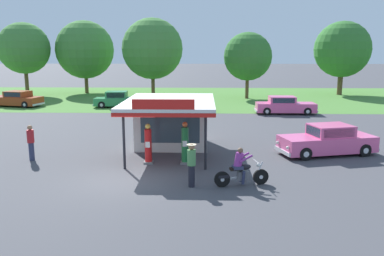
% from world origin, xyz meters
% --- Properties ---
extents(ground_plane, '(300.00, 300.00, 0.00)m').
position_xyz_m(ground_plane, '(0.00, 0.00, 0.00)').
color(ground_plane, '#424247').
extents(grass_verge_strip, '(120.00, 24.00, 0.01)m').
position_xyz_m(grass_verge_strip, '(0.00, 30.00, 0.00)').
color(grass_verge_strip, '#477A33').
rests_on(grass_verge_strip, ground).
extents(service_station_kiosk, '(4.61, 6.66, 3.27)m').
position_xyz_m(service_station_kiosk, '(1.63, 5.64, 1.66)').
color(service_station_kiosk, silver).
rests_on(service_station_kiosk, ground).
extents(gas_pump_nearside, '(0.44, 0.44, 1.94)m').
position_xyz_m(gas_pump_nearside, '(0.74, 2.50, 0.89)').
color(gas_pump_nearside, slate).
rests_on(gas_pump_nearside, ground).
extents(gas_pump_offside, '(0.44, 0.44, 2.05)m').
position_xyz_m(gas_pump_offside, '(2.51, 2.50, 0.94)').
color(gas_pump_offside, slate).
rests_on(gas_pump_offside, ground).
extents(motorcycle_with_rider, '(2.23, 0.79, 1.58)m').
position_xyz_m(motorcycle_with_rider, '(4.90, -0.61, 0.65)').
color(motorcycle_with_rider, black).
rests_on(motorcycle_with_rider, ground).
extents(featured_classic_sedan, '(5.35, 2.97, 1.57)m').
position_xyz_m(featured_classic_sedan, '(9.87, 4.47, 0.71)').
color(featured_classic_sedan, '#E55993').
rests_on(featured_classic_sedan, ground).
extents(parked_car_second_row_spare, '(5.42, 2.72, 1.46)m').
position_xyz_m(parked_car_second_row_spare, '(1.37, 19.44, 0.67)').
color(parked_car_second_row_spare, red).
rests_on(parked_car_second_row_spare, ground).
extents(parked_car_back_row_far_left, '(5.54, 3.02, 1.51)m').
position_xyz_m(parked_car_back_row_far_left, '(-14.92, 21.97, 0.69)').
color(parked_car_back_row_far_left, '#993819').
rests_on(parked_car_back_row_far_left, ground).
extents(parked_car_back_row_right, '(5.08, 2.14, 1.52)m').
position_xyz_m(parked_car_back_row_right, '(-4.73, 21.76, 0.68)').
color(parked_car_back_row_right, '#2D844C').
rests_on(parked_car_back_row_right, ground).
extents(parked_car_back_row_centre_right, '(5.21, 1.91, 1.51)m').
position_xyz_m(parked_car_back_row_centre_right, '(10.37, 18.05, 0.69)').
color(parked_car_back_row_centre_right, '#E55993').
rests_on(parked_car_back_row_centre_right, ground).
extents(bystander_standing_back_lot, '(0.34, 0.34, 1.77)m').
position_xyz_m(bystander_standing_back_lot, '(-5.12, 2.88, 0.94)').
color(bystander_standing_back_lot, '#2D3351').
rests_on(bystander_standing_back_lot, ground).
extents(bystander_admiring_sedan, '(0.39, 0.39, 1.76)m').
position_xyz_m(bystander_admiring_sedan, '(2.92, -0.79, 0.95)').
color(bystander_admiring_sedan, black).
rests_on(bystander_admiring_sedan, ground).
extents(tree_oak_distant_spare, '(6.09, 6.09, 8.68)m').
position_xyz_m(tree_oak_distant_spare, '(-18.25, 31.79, 5.50)').
color(tree_oak_distant_spare, brown).
rests_on(tree_oak_distant_spare, ground).
extents(tree_oak_far_right, '(7.08, 7.08, 9.11)m').
position_xyz_m(tree_oak_far_right, '(-2.62, 30.94, 5.56)').
color(tree_oak_far_right, brown).
rests_on(tree_oak_far_right, ground).
extents(tree_oak_centre, '(6.72, 6.72, 8.86)m').
position_xyz_m(tree_oak_centre, '(20.14, 33.35, 5.49)').
color(tree_oak_centre, brown).
rests_on(tree_oak_centre, ground).
extents(tree_oak_right, '(5.38, 5.38, 7.40)m').
position_xyz_m(tree_oak_right, '(8.31, 29.18, 4.70)').
color(tree_oak_right, brown).
rests_on(tree_oak_right, ground).
extents(tree_oak_left, '(7.24, 7.24, 9.08)m').
position_xyz_m(tree_oak_left, '(-11.46, 34.51, 5.26)').
color(tree_oak_left, brown).
rests_on(tree_oak_left, ground).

